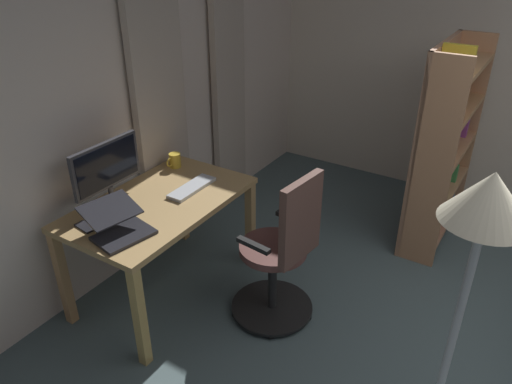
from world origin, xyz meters
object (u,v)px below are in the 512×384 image
computer_monitor (107,168)px  desk (161,213)px  cell_phone_by_monitor (85,227)px  office_chair (282,256)px  bookshelf (439,148)px  computer_keyboard (192,188)px  laptop (119,226)px  floor_lamp (473,261)px  mug_coffee (175,160)px

computer_monitor → desk: bearing=123.5°
cell_phone_by_monitor → office_chair: bearing=132.6°
desk → office_chair: bearing=103.2°
cell_phone_by_monitor → bookshelf: 2.71m
computer_keyboard → laptop: bearing=-0.9°
office_chair → bookshelf: (-1.56, 0.54, 0.30)m
bookshelf → floor_lamp: 2.45m
computer_keyboard → computer_monitor: bearing=-39.7°
desk → laptop: laptop is taller
cell_phone_by_monitor → mug_coffee: size_ratio=1.07×
desk → floor_lamp: (0.56, 1.96, 0.73)m
laptop → mug_coffee: size_ratio=3.01×
desk → bookshelf: 2.24m
cell_phone_by_monitor → floor_lamp: 2.20m
cell_phone_by_monitor → mug_coffee: bearing=-166.3°
bookshelf → floor_lamp: (2.31, 0.58, 0.58)m
office_chair → computer_keyboard: 0.79m
computer_monitor → laptop: computer_monitor is taller
computer_monitor → floor_lamp: size_ratio=0.31×
laptop → mug_coffee: 0.93m
cell_phone_by_monitor → desk: bearing=170.6°
computer_monitor → floor_lamp: bearing=80.1°
computer_monitor → mug_coffee: bearing=179.1°
laptop → floor_lamp: 1.97m
floor_lamp → cell_phone_by_monitor: bearing=-91.9°
computer_keyboard → cell_phone_by_monitor: bearing=-17.9°
computer_keyboard → mug_coffee: size_ratio=2.92×
bookshelf → mug_coffee: bearing=-51.2°
computer_keyboard → bookshelf: bookshelf is taller
computer_keyboard → floor_lamp: (0.80, 1.87, 0.62)m
office_chair → mug_coffee: 1.15m
floor_lamp → computer_monitor: bearing=-99.9°
bookshelf → office_chair: bearing=-19.2°
cell_phone_by_monitor → mug_coffee: 0.95m
desk → mug_coffee: size_ratio=9.39×
computer_monitor → cell_phone_by_monitor: computer_monitor is taller
cell_phone_by_monitor → computer_keyboard: bearing=169.9°
desk → floor_lamp: size_ratio=0.74×
laptop → bookshelf: size_ratio=0.25×
computer_monitor → bookshelf: bookshelf is taller
desk → bookshelf: bearing=141.9°
desk → laptop: (0.42, 0.07, 0.15)m
computer_keyboard → cell_phone_by_monitor: computer_keyboard is taller
laptop → mug_coffee: laptop is taller
mug_coffee → floor_lamp: bearing=65.4°
laptop → computer_keyboard: bearing=-169.4°
desk → floor_lamp: floor_lamp is taller
computer_monitor → bookshelf: 2.53m
computer_keyboard → laptop: size_ratio=0.97×
desk → bookshelf: size_ratio=0.77×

